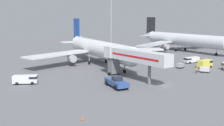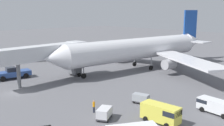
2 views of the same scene
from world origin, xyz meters
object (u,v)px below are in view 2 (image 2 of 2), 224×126
baggage_cart_rear_left (141,98)px  airplane_at_gate (141,49)px  service_van_outer_right (37,57)px  baggage_cart_mid_center (104,113)px  service_van_far_right (161,113)px  ground_crew_worker_midground (94,106)px  service_van_rear_right (216,106)px  pushback_tug (13,73)px  jet_bridge (46,54)px

baggage_cart_rear_left → airplane_at_gate: bearing=131.5°
service_van_outer_right → baggage_cart_mid_center: bearing=-16.7°
service_van_far_right → ground_crew_worker_midground: 9.39m
service_van_outer_right → service_van_far_right: 50.76m
airplane_at_gate → service_van_rear_right: bearing=-28.7°
pushback_tug → baggage_cart_rear_left: 29.18m
service_van_rear_right → ground_crew_worker_midground: service_van_rear_right is taller
pushback_tug → service_van_rear_right: bearing=18.8°
baggage_cart_rear_left → baggage_cart_mid_center: (0.77, -8.05, 0.03)m
service_van_far_right → service_van_outer_right: bearing=170.0°
pushback_tug → service_van_far_right: bearing=7.8°
airplane_at_gate → ground_crew_worker_midground: 30.56m
service_van_rear_right → baggage_cart_mid_center: 15.35m
baggage_cart_mid_center → service_van_far_right: bearing=38.4°
ground_crew_worker_midground → jet_bridge: bearing=169.8°
baggage_cart_mid_center → service_van_outer_right: bearing=163.3°
ground_crew_worker_midground → baggage_cart_rear_left: bearing=75.3°
jet_bridge → pushback_tug: bearing=-149.9°
service_van_far_right → ground_crew_worker_midground: service_van_far_right is taller
service_van_far_right → baggage_cart_rear_left: 7.39m
service_van_outer_right → baggage_cart_rear_left: bearing=-6.9°
airplane_at_gate → baggage_cart_mid_center: bearing=-57.0°
ground_crew_worker_midground → service_van_rear_right: bearing=46.4°
pushback_tug → baggage_cart_rear_left: size_ratio=2.72×
service_van_outer_right → baggage_cart_mid_center: service_van_outer_right is taller
airplane_at_gate → jet_bridge: (-4.25, -23.07, 0.70)m
baggage_cart_mid_center → ground_crew_worker_midground: bearing=170.3°
baggage_cart_rear_left → ground_crew_worker_midground: 7.83m
ground_crew_worker_midground → baggage_cart_mid_center: bearing=-9.7°
service_van_far_right → baggage_cart_rear_left: bearing=151.4°
service_van_outer_right → baggage_cart_rear_left: service_van_outer_right is taller
pushback_tug → ground_crew_worker_midground: bearing=1.5°
airplane_at_gate → service_van_far_right: 32.46m
jet_bridge → baggage_cart_mid_center: jet_bridge is taller
pushback_tug → ground_crew_worker_midground: (26.01, 0.67, -0.20)m
jet_bridge → ground_crew_worker_midground: (18.98, -3.41, -4.67)m
jet_bridge → baggage_cart_mid_center: size_ratio=7.20×
pushback_tug → baggage_cart_mid_center: bearing=0.4°
service_van_rear_right → ground_crew_worker_midground: size_ratio=3.02×
service_van_outer_right → service_van_far_right: (49.99, -8.80, 0.18)m
airplane_at_gate → ground_crew_worker_midground: bearing=-60.9°
jet_bridge → baggage_cart_mid_center: 22.58m
jet_bridge → ground_crew_worker_midground: 19.84m
service_van_outer_right → baggage_cart_rear_left: size_ratio=2.08×
jet_bridge → service_van_far_right: size_ratio=4.08×
airplane_at_gate → service_van_outer_right: 30.31m
service_van_far_right → airplane_at_gate: bearing=135.9°
service_van_outer_right → service_van_rear_right: bearing=-0.8°
baggage_cart_rear_left → ground_crew_worker_midground: size_ratio=1.54×
pushback_tug → service_van_rear_right: 39.66m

